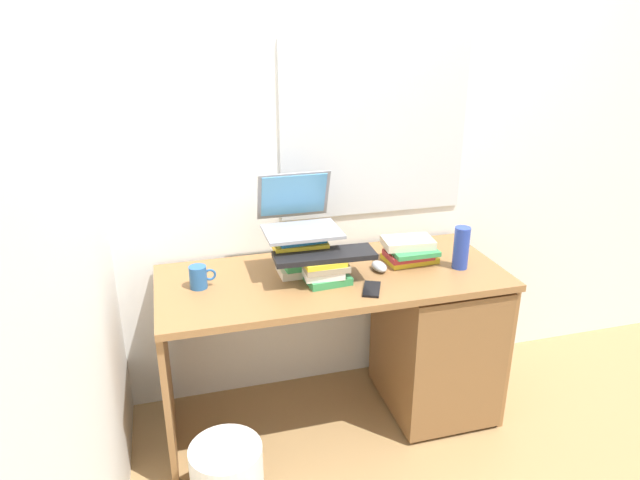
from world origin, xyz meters
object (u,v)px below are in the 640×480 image
at_px(water_bottle, 461,248).
at_px(book_stack_side, 409,250).
at_px(book_stack_tall, 303,253).
at_px(keyboard, 325,255).
at_px(wastebasket, 228,480).
at_px(book_stack_keyboard_riser, 324,270).
at_px(desk, 412,333).
at_px(mug, 199,277).
at_px(laptop, 298,216).
at_px(cell_phone, 372,289).
at_px(computer_mouse, 379,266).

bearing_deg(water_bottle, book_stack_side, 147.06).
distance_m(book_stack_tall, keyboard, 0.14).
relative_size(water_bottle, wastebasket, 0.63).
height_order(book_stack_tall, water_bottle, water_bottle).
bearing_deg(book_stack_keyboard_riser, desk, 4.21).
xyz_separation_m(mug, water_bottle, (1.12, -0.10, 0.05)).
xyz_separation_m(laptop, wastebasket, (-0.42, -0.55, -0.83)).
height_order(water_bottle, wastebasket, water_bottle).
height_order(book_stack_side, keyboard, keyboard).
bearing_deg(mug, water_bottle, -5.33).
height_order(book_stack_tall, laptop, laptop).
distance_m(book_stack_side, mug, 0.94).
bearing_deg(mug, cell_phone, -17.55).
relative_size(laptop, water_bottle, 1.69).
bearing_deg(keyboard, wastebasket, -140.07).
xyz_separation_m(mug, cell_phone, (0.67, -0.21, -0.04)).
distance_m(laptop, cell_phone, 0.45).
bearing_deg(wastebasket, book_stack_keyboard_riser, 37.65).
bearing_deg(laptop, wastebasket, -127.19).
relative_size(computer_mouse, mug, 0.95).
bearing_deg(book_stack_keyboard_riser, computer_mouse, 10.39).
height_order(book_stack_tall, cell_phone, book_stack_tall).
xyz_separation_m(book_stack_side, water_bottle, (0.19, -0.12, 0.04)).
bearing_deg(water_bottle, computer_mouse, 168.96).
distance_m(desk, book_stack_tall, 0.66).
distance_m(desk, water_bottle, 0.47).
bearing_deg(laptop, book_stack_keyboard_riser, -69.96).
relative_size(desk, cell_phone, 10.95).
bearing_deg(book_stack_side, desk, -83.72).
bearing_deg(computer_mouse, keyboard, -169.87).
xyz_separation_m(book_stack_tall, cell_phone, (0.23, -0.25, -0.09)).
bearing_deg(desk, book_stack_keyboard_riser, -175.79).
bearing_deg(desk, water_bottle, -16.19).
distance_m(book_stack_tall, wastebasket, 0.94).
distance_m(keyboard, cell_phone, 0.24).
relative_size(desk, laptop, 4.66).
distance_m(laptop, keyboard, 0.22).
relative_size(cell_phone, wastebasket, 0.46).
relative_size(keyboard, wastebasket, 1.41).
xyz_separation_m(desk, book_stack_keyboard_riser, (-0.43, -0.03, 0.39)).
relative_size(computer_mouse, water_bottle, 0.55).
bearing_deg(desk, computer_mouse, 174.58).
xyz_separation_m(computer_mouse, water_bottle, (0.35, -0.07, 0.08)).
relative_size(book_stack_keyboard_riser, wastebasket, 0.67).
bearing_deg(keyboard, mug, 172.97).
distance_m(computer_mouse, wastebasket, 1.05).
height_order(desk, wastebasket, desk).
xyz_separation_m(book_stack_keyboard_riser, book_stack_side, (0.43, 0.10, -0.00)).
xyz_separation_m(laptop, computer_mouse, (0.33, -0.13, -0.22)).
xyz_separation_m(cell_phone, wastebasket, (-0.65, -0.25, -0.60)).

